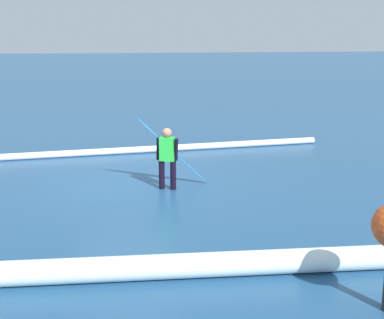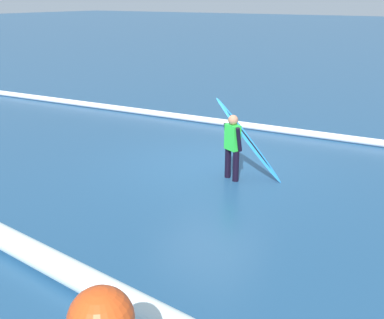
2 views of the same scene
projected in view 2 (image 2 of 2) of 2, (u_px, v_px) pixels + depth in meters
The scene contains 5 objects.
ground_plane at pixel (211, 165), 11.39m from camera, with size 194.62×194.62×0.00m, color navy.
surfer at pixel (232, 144), 10.28m from camera, with size 0.49×0.38×1.47m.
surfboard at pixel (248, 140), 10.50m from camera, with size 1.73×0.30×1.71m.
wave_crest_foreground at pixel (184, 117), 15.53m from camera, with size 0.20×0.20×19.01m, color white.
wave_crest_midground at pixel (27, 250), 7.22m from camera, with size 0.38×0.38×17.03m, color white.
Camera 2 is at (-5.46, 9.24, 3.86)m, focal length 44.16 mm.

